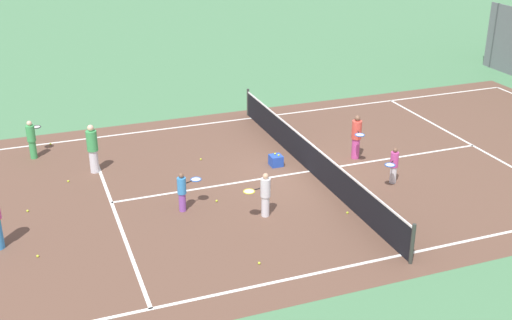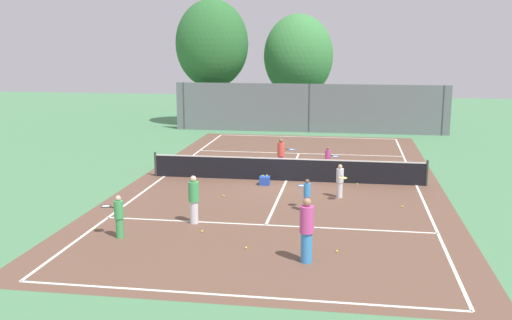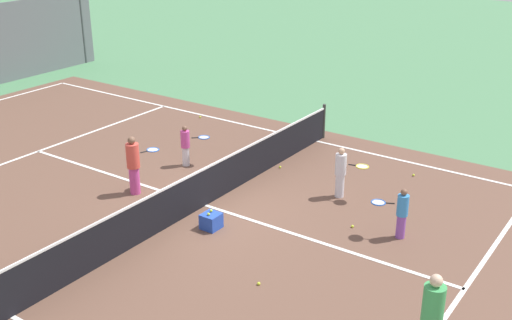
{
  "view_description": "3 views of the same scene",
  "coord_description": "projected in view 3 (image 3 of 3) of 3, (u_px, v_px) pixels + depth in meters",
  "views": [
    {
      "loc": [
        17.39,
        -8.37,
        8.67
      ],
      "look_at": [
        0.04,
        -1.88,
        0.7
      ],
      "focal_mm": 45.51,
      "sensor_mm": 36.0,
      "label": 1
    },
    {
      "loc": [
        2.6,
        -25.06,
        6.01
      ],
      "look_at": [
        -1.24,
        -0.64,
        1.01
      ],
      "focal_mm": 41.78,
      "sensor_mm": 36.0,
      "label": 2
    },
    {
      "loc": [
        -10.81,
        -9.02,
        6.9
      ],
      "look_at": [
        1.26,
        -0.64,
        0.93
      ],
      "focal_mm": 44.61,
      "sensor_mm": 36.0,
      "label": 3
    }
  ],
  "objects": [
    {
      "name": "player_2",
      "position": [
        187.0,
        145.0,
        17.74
      ],
      "size": [
        0.72,
        0.74,
        1.18
      ],
      "color": "silver",
      "rests_on": "ground_plane"
    },
    {
      "name": "player_0",
      "position": [
        134.0,
        164.0,
        15.95
      ],
      "size": [
        0.91,
        0.56,
        1.54
      ],
      "color": "#D14799",
      "rests_on": "ground_plane"
    },
    {
      "name": "tennis_net",
      "position": [
        205.0,
        187.0,
        15.4
      ],
      "size": [
        11.9,
        0.1,
        1.1
      ],
      "color": "#333833",
      "rests_on": "ground_plane"
    },
    {
      "name": "tennis_ball_5",
      "position": [
        200.0,
        117.0,
        21.92
      ],
      "size": [
        0.07,
        0.07,
        0.07
      ],
      "primitive_type": "sphere",
      "color": "#CCE533",
      "rests_on": "ground_plane"
    },
    {
      "name": "tennis_ball_0",
      "position": [
        352.0,
        226.0,
        14.52
      ],
      "size": [
        0.07,
        0.07,
        0.07
      ],
      "primitive_type": "sphere",
      "color": "#CCE533",
      "rests_on": "ground_plane"
    },
    {
      "name": "player_3",
      "position": [
        432.0,
        318.0,
        9.99
      ],
      "size": [
        0.35,
        0.35,
        1.63
      ],
      "color": "silver",
      "rests_on": "ground_plane"
    },
    {
      "name": "tennis_ball_6",
      "position": [
        280.0,
        167.0,
        17.77
      ],
      "size": [
        0.07,
        0.07,
        0.07
      ],
      "primitive_type": "sphere",
      "color": "#CCE533",
      "rests_on": "ground_plane"
    },
    {
      "name": "player_1",
      "position": [
        401.0,
        212.0,
        13.88
      ],
      "size": [
        0.56,
        0.82,
        1.18
      ],
      "color": "purple",
      "rests_on": "ground_plane"
    },
    {
      "name": "ground_plane",
      "position": [
        205.0,
        205.0,
        15.59
      ],
      "size": [
        80.0,
        80.0,
        0.0
      ],
      "primitive_type": "plane",
      "color": "#4C8456"
    },
    {
      "name": "tennis_ball_8",
      "position": [
        414.0,
        175.0,
        17.25
      ],
      "size": [
        0.07,
        0.07,
        0.07
      ],
      "primitive_type": "sphere",
      "color": "#CCE533",
      "rests_on": "ground_plane"
    },
    {
      "name": "court_surface",
      "position": [
        205.0,
        205.0,
        15.59
      ],
      "size": [
        13.0,
        25.0,
        0.01
      ],
      "color": "brown",
      "rests_on": "ground_plane"
    },
    {
      "name": "player_6",
      "position": [
        341.0,
        172.0,
        15.8
      ],
      "size": [
        0.46,
        0.86,
        1.32
      ],
      "color": "silver",
      "rests_on": "ground_plane"
    },
    {
      "name": "ball_crate",
      "position": [
        211.0,
        221.0,
        14.44
      ],
      "size": [
        0.41,
        0.4,
        0.43
      ],
      "color": "blue",
      "rests_on": "ground_plane"
    },
    {
      "name": "tennis_ball_4",
      "position": [
        259.0,
        284.0,
        12.34
      ],
      "size": [
        0.07,
        0.07,
        0.07
      ],
      "primitive_type": "sphere",
      "color": "#CCE533",
      "rests_on": "ground_plane"
    }
  ]
}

